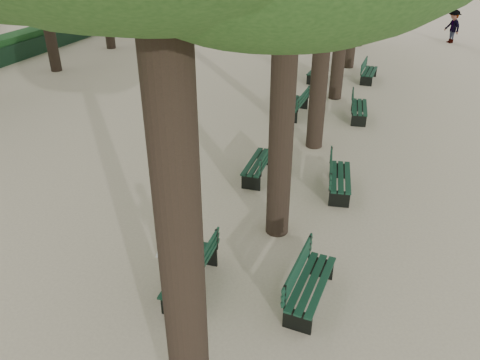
% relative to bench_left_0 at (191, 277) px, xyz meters
% --- Properties ---
extents(ground, '(120.00, 120.00, 0.00)m').
position_rel_bench_left_0_xyz_m(ground, '(-0.37, -0.59, -0.27)').
color(ground, '#BDAE8F').
rests_on(ground, ground).
extents(bench_left_0, '(0.59, 1.81, 0.92)m').
position_rel_bench_left_0_xyz_m(bench_left_0, '(0.00, 0.00, 0.00)').
color(bench_left_0, black).
rests_on(bench_left_0, ground).
extents(bench_left_1, '(0.57, 1.80, 0.92)m').
position_rel_bench_left_0_xyz_m(bench_left_1, '(0.00, 4.87, 0.00)').
color(bench_left_1, black).
rests_on(bench_left_1, ground).
extents(bench_left_2, '(0.67, 1.83, 0.92)m').
position_rel_bench_left_0_xyz_m(bench_left_2, '(-0.00, 9.98, 0.00)').
color(bench_left_2, black).
rests_on(bench_left_2, ground).
extents(bench_left_3, '(0.73, 1.84, 0.92)m').
position_rel_bench_left_0_xyz_m(bench_left_3, '(-0.00, 14.69, 0.00)').
color(bench_left_3, black).
rests_on(bench_left_3, ground).
extents(bench_right_0, '(0.74, 1.85, 0.92)m').
position_rel_bench_left_0_xyz_m(bench_right_0, '(2.27, 0.33, 0.00)').
color(bench_right_0, black).
rests_on(bench_right_0, ground).
extents(bench_right_1, '(0.79, 1.86, 0.92)m').
position_rel_bench_left_0_xyz_m(bench_right_1, '(2.27, 4.69, 0.00)').
color(bench_right_1, black).
rests_on(bench_right_1, ground).
extents(bench_right_2, '(0.74, 1.85, 0.92)m').
position_rel_bench_left_0_xyz_m(bench_right_2, '(2.27, 10.31, 0.00)').
color(bench_right_2, black).
rests_on(bench_right_2, ground).
extents(bench_right_3, '(0.68, 1.83, 0.92)m').
position_rel_bench_left_0_xyz_m(bench_right_3, '(2.27, 15.28, 0.00)').
color(bench_right_3, black).
rests_on(bench_right_3, ground).
extents(man_with_map, '(0.65, 0.68, 1.58)m').
position_rel_bench_left_0_xyz_m(man_with_map, '(-0.05, -0.33, 0.52)').
color(man_with_map, black).
rests_on(man_with_map, ground).
extents(pedestrian_a, '(0.83, 0.82, 1.70)m').
position_rel_bench_left_0_xyz_m(pedestrian_a, '(-1.58, 25.47, 0.58)').
color(pedestrian_a, '#262628').
rests_on(pedestrian_a, ground).
extents(pedestrian_d, '(0.91, 0.63, 1.73)m').
position_rel_bench_left_0_xyz_m(pedestrian_d, '(-6.24, 28.64, 0.59)').
color(pedestrian_d, '#262628').
rests_on(pedestrian_d, ground).
extents(pedestrian_b, '(0.96, 1.25, 1.91)m').
position_rel_bench_left_0_xyz_m(pedestrian_b, '(6.36, 24.89, 0.68)').
color(pedestrian_b, '#262628').
rests_on(pedestrian_b, ground).
extents(pedestrian_e, '(0.35, 1.49, 1.60)m').
position_rel_bench_left_0_xyz_m(pedestrian_e, '(-11.38, 21.16, 0.53)').
color(pedestrian_e, '#262628').
rests_on(pedestrian_e, ground).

